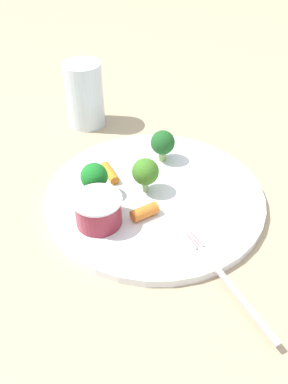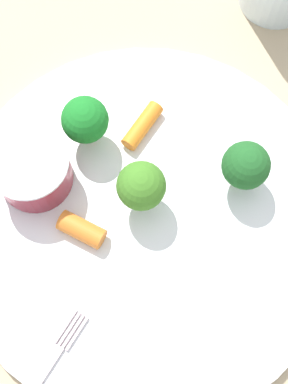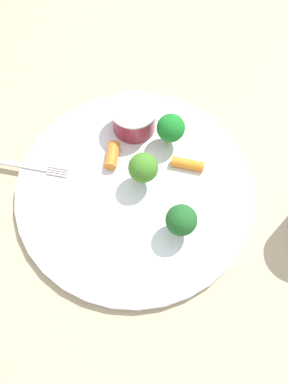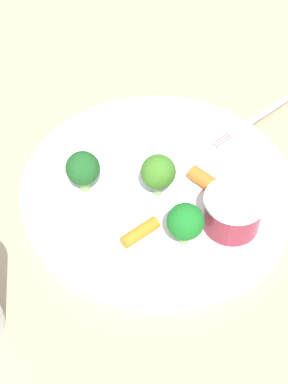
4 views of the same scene
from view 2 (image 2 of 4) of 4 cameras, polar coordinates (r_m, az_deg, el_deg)
ground_plane at (r=0.45m, az=0.19°, el=-2.95°), size 2.40×2.40×0.00m
plate at (r=0.44m, az=0.20°, el=-2.74°), size 0.31×0.31×0.01m
sauce_cup at (r=0.43m, az=-11.64°, el=2.33°), size 0.06×0.06×0.04m
broccoli_floret_0 at (r=0.42m, az=10.60°, el=2.71°), size 0.04×0.04×0.05m
broccoli_floret_1 at (r=0.43m, az=-6.20°, el=7.48°), size 0.04×0.04×0.05m
broccoli_floret_2 at (r=0.41m, az=0.15°, el=0.73°), size 0.04×0.04×0.05m
carrot_stick_0 at (r=0.42m, az=-6.46°, el=-4.31°), size 0.04×0.04×0.02m
carrot_stick_1 at (r=0.45m, az=-0.18°, el=6.97°), size 0.04×0.04×0.01m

